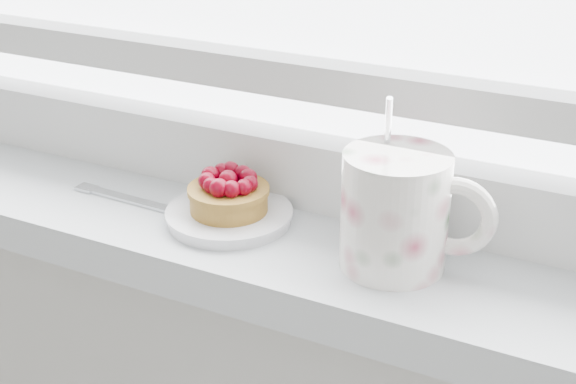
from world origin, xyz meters
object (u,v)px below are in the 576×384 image
Objects in this scene: saucer at (229,216)px; floral_mug at (399,209)px; raspberry_tart at (229,192)px; fork at (157,207)px.

floral_mug reaches higher than saucer.
saucer is 0.02m from raspberry_tart.
floral_mug is at bearing -1.94° from saucer.
raspberry_tart reaches higher than fork.
saucer is 0.18m from floral_mug.
raspberry_tart is at bearing 177.96° from floral_mug.
fork is at bearing -173.48° from raspberry_tart.
raspberry_tart is at bearing 118.30° from saucer.
saucer is 0.59× the size of fork.
floral_mug reaches higher than fork.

